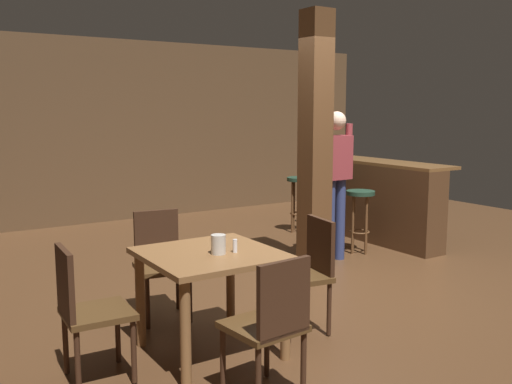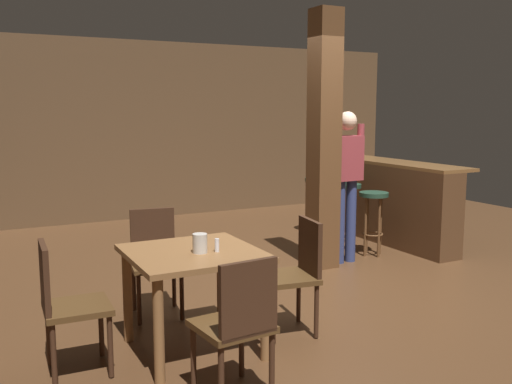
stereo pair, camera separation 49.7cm
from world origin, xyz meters
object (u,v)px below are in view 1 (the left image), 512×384
at_px(standing_person, 336,175).
at_px(bar_stool_mid, 331,197).
at_px(chair_east, 307,269).
at_px(chair_west, 85,307).
at_px(chair_north, 160,259).
at_px(salt_shaker, 235,246).
at_px(bar_stool_near, 360,206).
at_px(bar_stool_far, 299,191).
at_px(dining_table, 210,270).
at_px(chair_south, 271,321).
at_px(bar_counter, 372,200).
at_px(napkin_cup, 218,244).

height_order(standing_person, bar_stool_mid, standing_person).
xyz_separation_m(chair_east, chair_west, (-1.73, 0.07, 0.00)).
relative_size(chair_north, standing_person, 0.52).
relative_size(salt_shaker, bar_stool_near, 0.12).
xyz_separation_m(chair_east, bar_stool_far, (2.13, 2.97, 0.08)).
bearing_deg(dining_table, chair_north, 91.32).
bearing_deg(dining_table, chair_south, -91.98).
relative_size(bar_counter, bar_stool_mid, 2.86).
xyz_separation_m(chair_south, bar_stool_far, (3.00, 3.74, 0.08)).
bearing_deg(standing_person, bar_stool_near, 11.53).
distance_m(chair_east, chair_south, 1.16).
distance_m(chair_west, napkin_cup, 0.97).
xyz_separation_m(chair_north, bar_stool_far, (2.99, 2.07, 0.08)).
relative_size(napkin_cup, bar_stool_far, 0.17).
bearing_deg(bar_stool_far, napkin_cup, -134.45).
height_order(chair_north, bar_stool_mid, chair_north).
bearing_deg(chair_south, chair_north, 89.71).
bearing_deg(standing_person, chair_north, -165.71).
bearing_deg(chair_east, napkin_cup, -177.56).
bearing_deg(dining_table, bar_counter, 29.94).
distance_m(chair_east, bar_stool_far, 3.66).
bearing_deg(bar_stool_near, salt_shaker, -148.55).
distance_m(chair_west, bar_stool_far, 4.83).
relative_size(chair_north, bar_stool_near, 1.16).
distance_m(chair_west, bar_counter, 4.84).
bearing_deg(chair_west, chair_north, 43.86).
bearing_deg(bar_stool_mid, standing_person, -127.22).
bearing_deg(bar_stool_near, standing_person, -168.47).
relative_size(salt_shaker, bar_stool_far, 0.12).
height_order(chair_south, bar_stool_near, chair_south).
xyz_separation_m(dining_table, napkin_cup, (0.02, -0.08, 0.20)).
bearing_deg(chair_west, dining_table, -1.55).
height_order(dining_table, napkin_cup, napkin_cup).
bearing_deg(chair_east, bar_counter, 37.67).
height_order(chair_east, chair_south, same).
xyz_separation_m(dining_table, chair_east, (0.84, -0.04, -0.11)).
relative_size(dining_table, bar_stool_near, 1.19).
bearing_deg(bar_stool_mid, bar_stool_near, -100.85).
xyz_separation_m(chair_north, napkin_cup, (0.04, -0.94, 0.31)).
xyz_separation_m(chair_north, chair_west, (-0.87, -0.83, 0.00)).
bearing_deg(bar_counter, bar_stool_near, -144.27).
bearing_deg(bar_stool_far, standing_person, -111.19).
bearing_deg(standing_person, salt_shaker, -145.08).
bearing_deg(chair_west, bar_stool_far, 36.95).
xyz_separation_m(bar_stool_near, bar_stool_mid, (0.14, 0.72, 0.01)).
bearing_deg(dining_table, standing_person, 31.51).
xyz_separation_m(dining_table, bar_stool_mid, (3.03, 2.29, -0.03)).
height_order(chair_south, napkin_cup, chair_south).
bearing_deg(chair_east, bar_stool_mid, 46.81).
height_order(chair_north, chair_west, same).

